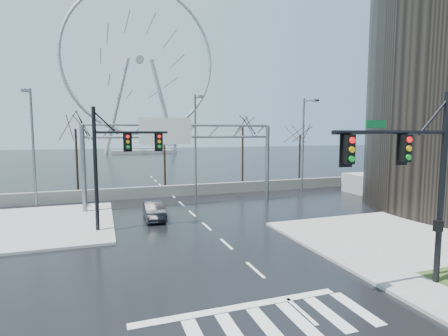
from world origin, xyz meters
name	(u,v)px	position (x,y,z in m)	size (l,w,h in m)	color
ground	(255,270)	(0.00, 0.00, 0.00)	(260.00, 260.00, 0.00)	black
sidewalk_right_ext	(390,236)	(10.00, 2.00, 0.07)	(12.00, 10.00, 0.15)	gray
sidewalk_far	(36,225)	(-11.00, 12.00, 0.07)	(10.00, 12.00, 0.15)	gray
barrier_wall	(173,191)	(0.00, 20.00, 0.55)	(52.00, 0.50, 1.10)	slate
signal_mast_near	(418,171)	(5.14, -4.04, 4.87)	(5.52, 0.41, 8.00)	black
signal_mast_far	(114,157)	(-5.87, 8.96, 4.83)	(4.72, 0.41, 8.00)	black
sign_gantry	(179,147)	(-0.38, 14.96, 5.18)	(16.36, 0.40, 7.60)	slate
streetlight_left	(32,139)	(-12.00, 18.16, 5.89)	(0.50, 2.55, 10.00)	slate
streetlight_mid	(196,138)	(2.00, 18.16, 5.89)	(0.50, 2.55, 10.00)	slate
streetlight_right	(305,137)	(14.00, 18.16, 5.89)	(0.50, 2.55, 10.00)	slate
tree_left	(76,137)	(-9.00, 23.50, 5.98)	(3.75, 3.75, 7.50)	black
tree_center	(164,143)	(0.00, 24.50, 5.17)	(3.25, 3.25, 6.50)	black
tree_right	(243,134)	(9.00, 23.50, 6.22)	(3.90, 3.90, 7.80)	black
tree_far_right	(300,140)	(17.00, 24.00, 5.41)	(3.40, 3.40, 6.80)	black
ferris_wheel	(140,66)	(5.00, 95.00, 26.13)	(45.00, 6.00, 50.91)	gray
car	(154,211)	(-3.10, 11.17, 0.64)	(1.35, 3.87, 1.28)	black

